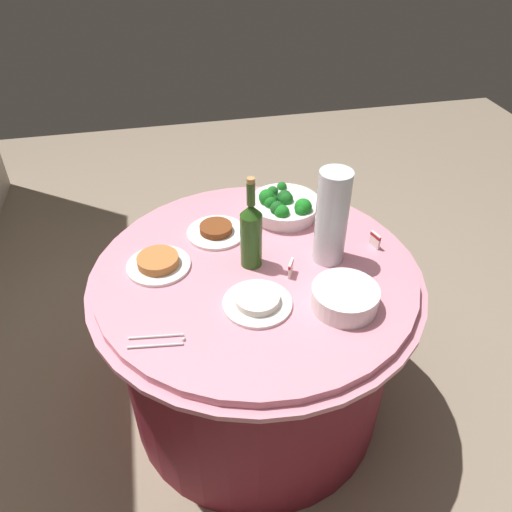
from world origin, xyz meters
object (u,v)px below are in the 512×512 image
(serving_tongs, at_px, (158,341))
(food_plate_stir_fry, at_px, (216,231))
(food_plate_peanuts, at_px, (158,263))
(wine_bottle, at_px, (251,233))
(broccoli_bowl, at_px, (284,206))
(label_placard_front, at_px, (291,267))
(label_placard_mid, at_px, (375,239))
(decorative_fruit_vase, at_px, (331,222))
(plate_stack, at_px, (345,298))
(food_plate_rice, at_px, (257,301))

(serving_tongs, bearing_deg, food_plate_stir_fry, -26.25)
(food_plate_peanuts, bearing_deg, food_plate_stir_fry, -55.78)
(wine_bottle, xyz_separation_m, food_plate_stir_fry, (0.20, 0.09, -0.12))
(broccoli_bowl, bearing_deg, food_plate_stir_fry, 103.43)
(label_placard_front, distance_m, label_placard_mid, 0.35)
(label_placard_front, bearing_deg, food_plate_peanuts, 72.56)
(decorative_fruit_vase, distance_m, food_plate_peanuts, 0.60)
(broccoli_bowl, distance_m, plate_stack, 0.54)
(label_placard_front, bearing_deg, food_plate_rice, 130.72)
(food_plate_peanuts, xyz_separation_m, food_plate_rice, (-0.26, -0.29, -0.00))
(broccoli_bowl, xyz_separation_m, food_plate_peanuts, (-0.22, 0.50, -0.03))
(food_plate_peanuts, distance_m, label_placard_front, 0.45)
(broccoli_bowl, xyz_separation_m, wine_bottle, (-0.27, 0.19, 0.08))
(wine_bottle, xyz_separation_m, serving_tongs, (-0.30, 0.34, -0.12))
(decorative_fruit_vase, distance_m, label_placard_mid, 0.22)
(label_placard_mid, bearing_deg, label_placard_front, 104.75)
(broccoli_bowl, bearing_deg, food_plate_rice, 156.13)
(label_placard_front, bearing_deg, decorative_fruit_vase, -67.40)
(food_plate_peanuts, bearing_deg, decorative_fruit_vase, -97.09)
(food_plate_peanuts, height_order, label_placard_mid, label_placard_mid)
(decorative_fruit_vase, height_order, food_plate_peanuts, decorative_fruit_vase)
(plate_stack, relative_size, serving_tongs, 1.25)
(wine_bottle, bearing_deg, label_placard_front, -126.55)
(plate_stack, height_order, food_plate_rice, plate_stack)
(wine_bottle, xyz_separation_m, label_placard_front, (-0.09, -0.12, -0.10))
(food_plate_stir_fry, xyz_separation_m, label_placard_mid, (-0.20, -0.55, 0.02))
(food_plate_stir_fry, bearing_deg, label_placard_front, -143.98)
(serving_tongs, bearing_deg, label_placard_mid, -69.27)
(label_placard_front, height_order, label_placard_mid, same)
(plate_stack, bearing_deg, food_plate_peanuts, 60.15)
(decorative_fruit_vase, xyz_separation_m, food_plate_rice, (-0.18, 0.29, -0.13))
(label_placard_front, bearing_deg, plate_stack, -146.07)
(food_plate_peanuts, distance_m, food_plate_stir_fry, 0.27)
(serving_tongs, distance_m, food_plate_peanuts, 0.35)
(serving_tongs, xyz_separation_m, food_plate_peanuts, (0.35, -0.02, 0.01))
(serving_tongs, xyz_separation_m, food_plate_stir_fry, (0.50, -0.25, 0.01))
(broccoli_bowl, height_order, label_placard_mid, broccoli_bowl)
(plate_stack, height_order, serving_tongs, plate_stack)
(decorative_fruit_vase, relative_size, label_placard_front, 6.18)
(serving_tongs, height_order, food_plate_rice, food_plate_rice)
(wine_bottle, distance_m, food_plate_peanuts, 0.34)
(broccoli_bowl, relative_size, food_plate_stir_fry, 1.27)
(label_placard_mid, bearing_deg, decorative_fruit_vase, 97.92)
(plate_stack, distance_m, decorative_fruit_vase, 0.27)
(food_plate_peanuts, xyz_separation_m, label_placard_front, (-0.14, -0.43, 0.01))
(label_placard_mid, bearing_deg, wine_bottle, 90.35)
(food_plate_stir_fry, height_order, label_placard_mid, label_placard_mid)
(food_plate_stir_fry, bearing_deg, wine_bottle, -155.30)
(food_plate_rice, distance_m, label_placard_front, 0.19)
(decorative_fruit_vase, distance_m, serving_tongs, 0.68)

